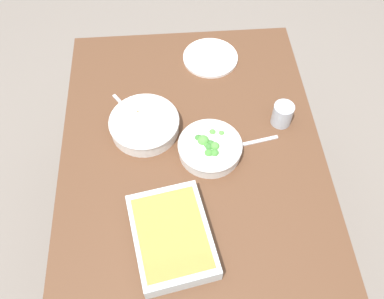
# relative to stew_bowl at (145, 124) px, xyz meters

# --- Properties ---
(ground_plane) EXTENTS (6.00, 6.00, 0.00)m
(ground_plane) POSITION_rel_stew_bowl_xyz_m (-0.10, -0.16, -0.77)
(ground_plane) COLOR slate
(dining_table) EXTENTS (1.20, 0.90, 0.74)m
(dining_table) POSITION_rel_stew_bowl_xyz_m (-0.10, -0.16, -0.12)
(dining_table) COLOR brown
(dining_table) RESTS_ON ground_plane
(stew_bowl) EXTENTS (0.25, 0.25, 0.06)m
(stew_bowl) POSITION_rel_stew_bowl_xyz_m (0.00, 0.00, 0.00)
(stew_bowl) COLOR silver
(stew_bowl) RESTS_ON dining_table
(broccoli_bowl) EXTENTS (0.22, 0.22, 0.07)m
(broccoli_bowl) POSITION_rel_stew_bowl_xyz_m (-0.11, -0.22, -0.00)
(broccoli_bowl) COLOR silver
(broccoli_bowl) RESTS_ON dining_table
(baking_dish) EXTENTS (0.33, 0.27, 0.06)m
(baking_dish) POSITION_rel_stew_bowl_xyz_m (-0.42, -0.08, 0.00)
(baking_dish) COLOR silver
(baking_dish) RESTS_ON dining_table
(drink_cup) EXTENTS (0.07, 0.07, 0.08)m
(drink_cup) POSITION_rel_stew_bowl_xyz_m (-0.00, -0.49, 0.01)
(drink_cup) COLOR #B2BCC6
(drink_cup) RESTS_ON dining_table
(side_plate) EXTENTS (0.22, 0.22, 0.01)m
(side_plate) POSITION_rel_stew_bowl_xyz_m (0.34, -0.27, -0.03)
(side_plate) COLOR white
(side_plate) RESTS_ON dining_table
(spoon_by_stew) EXTENTS (0.15, 0.12, 0.01)m
(spoon_by_stew) POSITION_rel_stew_bowl_xyz_m (0.08, 0.05, -0.03)
(spoon_by_stew) COLOR silver
(spoon_by_stew) RESTS_ON dining_table
(spoon_by_broccoli) EXTENTS (0.05, 0.18, 0.01)m
(spoon_by_broccoli) POSITION_rel_stew_bowl_xyz_m (-0.09, -0.35, -0.03)
(spoon_by_broccoli) COLOR silver
(spoon_by_broccoli) RESTS_ON dining_table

